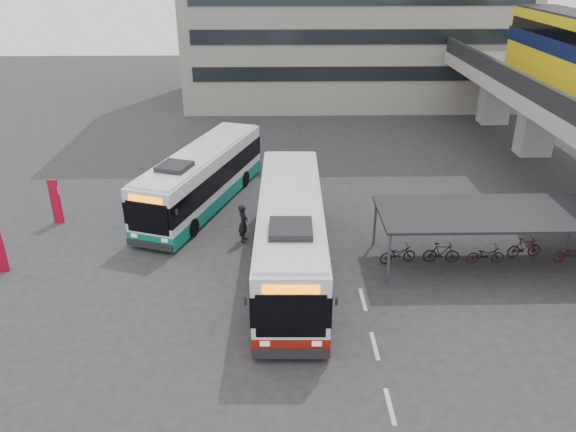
{
  "coord_description": "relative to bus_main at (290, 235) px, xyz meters",
  "views": [
    {
      "loc": [
        -1.01,
        -19.33,
        13.0
      ],
      "look_at": [
        -0.51,
        3.89,
        2.0
      ],
      "focal_mm": 35.0,
      "sensor_mm": 36.0,
      "label": 1
    }
  ],
  "objects": [
    {
      "name": "bike_shelter",
      "position": [
        8.93,
        0.52,
        -0.23
      ],
      "size": [
        10.0,
        4.0,
        2.54
      ],
      "color": "#595B60",
      "rests_on": "ground"
    },
    {
      "name": "road_markings",
      "position": [
        2.93,
        -5.48,
        -1.74
      ],
      "size": [
        0.15,
        7.6,
        0.01
      ],
      "color": "beige",
      "rests_on": "ground"
    },
    {
      "name": "bus_teal",
      "position": [
        -4.7,
        7.21,
        -0.15
      ],
      "size": [
        6.18,
        11.81,
        3.44
      ],
      "rotation": [
        0.0,
        0.0,
        -0.33
      ],
      "color": "white",
      "rests_on": "ground"
    },
    {
      "name": "bus_main",
      "position": [
        0.0,
        0.0,
        0.0
      ],
      "size": [
        3.06,
        12.81,
        3.77
      ],
      "rotation": [
        0.0,
        0.0,
        -0.02
      ],
      "color": "white",
      "rests_on": "ground"
    },
    {
      "name": "pedestrian",
      "position": [
        -2.23,
        2.8,
        -0.78
      ],
      "size": [
        0.56,
        0.77,
        1.94
      ],
      "primitive_type": "imported",
      "rotation": [
        0.0,
        0.0,
        1.44
      ],
      "color": "black",
      "rests_on": "ground"
    },
    {
      "name": "ground",
      "position": [
        0.43,
        -2.48,
        -1.75
      ],
      "size": [
        120.0,
        120.0,
        0.0
      ],
      "primitive_type": "plane",
      "color": "#28282B",
      "rests_on": "ground"
    },
    {
      "name": "sign_totem_north",
      "position": [
        -12.09,
        5.1,
        -0.49
      ],
      "size": [
        0.53,
        0.22,
        2.43
      ],
      "rotation": [
        0.0,
        0.0,
        -0.14
      ],
      "color": "#A10925",
      "rests_on": "ground"
    }
  ]
}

